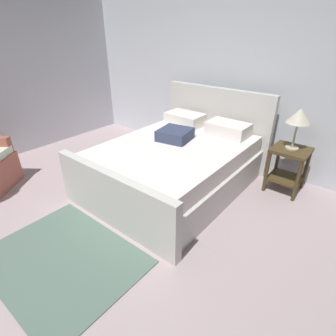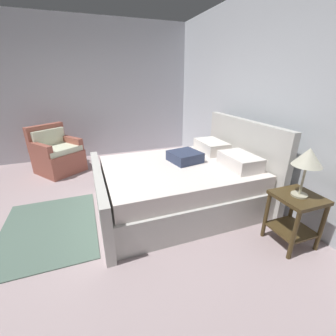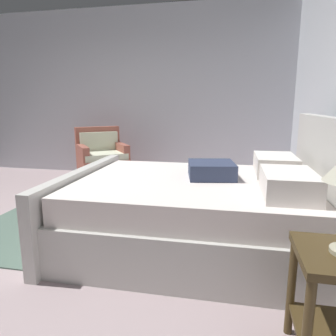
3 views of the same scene
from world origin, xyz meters
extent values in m
cube|color=#AE999C|center=(0.00, 0.00, -0.01)|extent=(5.65, 5.72, 0.02)
cube|color=silver|center=(-2.89, 0.00, 1.45)|extent=(0.12, 5.84, 2.90)
cube|color=silver|center=(-0.08, 1.60, 0.20)|extent=(1.64, 2.04, 0.40)
cube|color=silver|center=(-0.08, 2.66, 0.59)|extent=(1.74, 0.12, 1.17)
cube|color=silver|center=(-0.07, 0.54, 0.33)|extent=(1.74, 0.12, 0.67)
cube|color=white|center=(-0.08, 1.60, 0.51)|extent=(1.55, 1.97, 0.22)
cube|color=white|center=(-0.45, 2.33, 0.71)|extent=(0.56, 0.37, 0.18)
cube|color=white|center=(0.28, 2.34, 0.71)|extent=(0.56, 0.37, 0.18)
cube|color=#333D59|center=(-0.19, 1.75, 0.69)|extent=(0.47, 0.47, 0.14)
cylinder|color=#45341A|center=(0.92, 2.28, 0.28)|extent=(0.04, 0.04, 0.56)
cube|color=#9F5546|center=(-2.02, -0.10, 0.21)|extent=(1.01, 1.01, 0.42)
cube|color=silver|center=(-2.02, -0.10, 0.47)|extent=(0.93, 0.93, 0.10)
cube|color=#9F5546|center=(-2.26, -0.29, 0.66)|extent=(0.53, 0.65, 0.48)
cube|color=silver|center=(-2.19, -0.24, 0.64)|extent=(0.45, 0.55, 0.36)
cube|color=#9F5546|center=(-1.83, -0.35, 0.53)|extent=(0.58, 0.47, 0.22)
cube|color=#9F5546|center=(-2.20, 0.14, 0.53)|extent=(0.58, 0.47, 0.22)
cube|color=#556D60|center=(-0.08, -0.11, 0.01)|extent=(1.47, 1.11, 0.01)
camera|label=1|loc=(1.84, -0.87, 1.94)|focal=28.27mm
camera|label=2|loc=(2.58, 0.50, 1.74)|focal=23.97mm
camera|label=3|loc=(2.58, 1.94, 1.28)|focal=33.34mm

